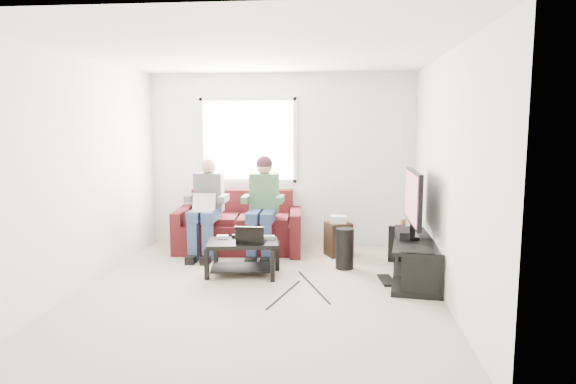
{
  "coord_description": "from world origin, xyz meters",
  "views": [
    {
      "loc": [
        0.87,
        -5.47,
        1.86
      ],
      "look_at": [
        0.27,
        0.6,
        1.04
      ],
      "focal_mm": 32.0,
      "sensor_mm": 36.0,
      "label": 1
    }
  ],
  "objects_px": {
    "tv_stand": "(413,261)",
    "end_table": "(338,238)",
    "tv": "(413,199)",
    "sofa": "(239,229)",
    "coffee_table": "(243,250)",
    "subwoofer": "(345,249)"
  },
  "relations": [
    {
      "from": "tv_stand",
      "to": "end_table",
      "type": "bearing_deg",
      "value": 131.34
    },
    {
      "from": "tv",
      "to": "end_table",
      "type": "relative_size",
      "value": 1.93
    },
    {
      "from": "sofa",
      "to": "coffee_table",
      "type": "distance_m",
      "value": 1.28
    },
    {
      "from": "subwoofer",
      "to": "end_table",
      "type": "xyz_separation_m",
      "value": [
        -0.08,
        0.65,
        -0.0
      ]
    },
    {
      "from": "sofa",
      "to": "subwoofer",
      "type": "distance_m",
      "value": 1.75
    },
    {
      "from": "sofa",
      "to": "coffee_table",
      "type": "xyz_separation_m",
      "value": [
        0.29,
        -1.25,
        -0.01
      ]
    },
    {
      "from": "coffee_table",
      "to": "subwoofer",
      "type": "distance_m",
      "value": 1.31
    },
    {
      "from": "sofa",
      "to": "tv",
      "type": "xyz_separation_m",
      "value": [
        2.34,
        -1.1,
        0.63
      ]
    },
    {
      "from": "tv",
      "to": "end_table",
      "type": "height_order",
      "value": "tv"
    },
    {
      "from": "coffee_table",
      "to": "subwoofer",
      "type": "relative_size",
      "value": 1.76
    },
    {
      "from": "sofa",
      "to": "coffee_table",
      "type": "bearing_deg",
      "value": -76.89
    },
    {
      "from": "tv",
      "to": "sofa",
      "type": "bearing_deg",
      "value": 154.82
    },
    {
      "from": "tv",
      "to": "end_table",
      "type": "distance_m",
      "value": 1.45
    },
    {
      "from": "coffee_table",
      "to": "tv",
      "type": "xyz_separation_m",
      "value": [
        2.05,
        0.15,
        0.64
      ]
    },
    {
      "from": "tv",
      "to": "subwoofer",
      "type": "height_order",
      "value": "tv"
    },
    {
      "from": "coffee_table",
      "to": "tv_stand",
      "type": "bearing_deg",
      "value": 1.3
    },
    {
      "from": "tv",
      "to": "subwoofer",
      "type": "relative_size",
      "value": 2.1
    },
    {
      "from": "coffee_table",
      "to": "subwoofer",
      "type": "height_order",
      "value": "subwoofer"
    },
    {
      "from": "sofa",
      "to": "tv_stand",
      "type": "relative_size",
      "value": 1.23
    },
    {
      "from": "sofa",
      "to": "tv_stand",
      "type": "bearing_deg",
      "value": -27.13
    },
    {
      "from": "sofa",
      "to": "tv_stand",
      "type": "height_order",
      "value": "sofa"
    },
    {
      "from": "tv_stand",
      "to": "end_table",
      "type": "relative_size",
      "value": 2.69
    }
  ]
}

